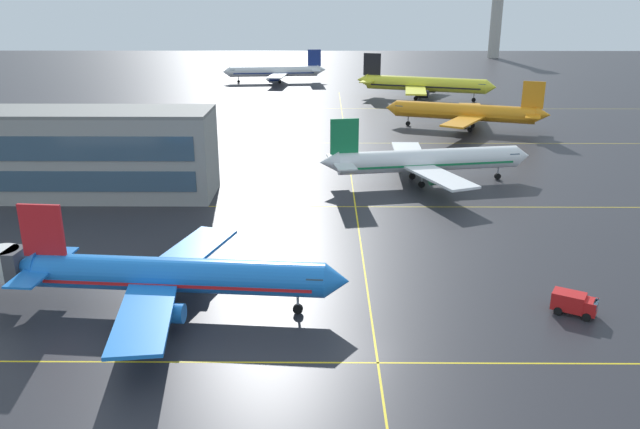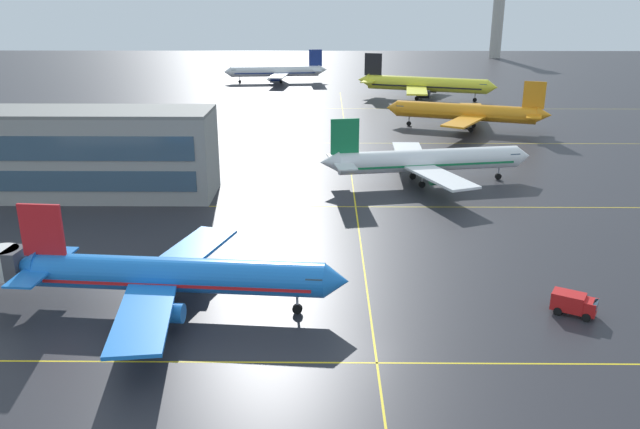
{
  "view_description": "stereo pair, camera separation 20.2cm",
  "coord_description": "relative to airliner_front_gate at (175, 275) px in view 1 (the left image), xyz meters",
  "views": [
    {
      "loc": [
        -4.54,
        -48.7,
        29.49
      ],
      "look_at": [
        -5.06,
        26.47,
        3.29
      ],
      "focal_mm": 35.93,
      "sensor_mm": 36.0,
      "label": 1
    },
    {
      "loc": [
        -4.34,
        -48.7,
        29.49
      ],
      "look_at": [
        -5.06,
        26.47,
        3.29
      ],
      "focal_mm": 35.93,
      "sensor_mm": 36.0,
      "label": 2
    }
  ],
  "objects": [
    {
      "name": "airliner_third_row",
      "position": [
        46.31,
        87.14,
        0.33
      ],
      "size": [
        35.69,
        30.53,
        11.4
      ],
      "color": "orange",
      "rests_on": "ground"
    },
    {
      "name": "ground_plane",
      "position": [
        18.99,
        -7.69,
        -3.56
      ],
      "size": [
        600.0,
        600.0,
        0.0
      ],
      "primitive_type": "plane",
      "color": "#28282D"
    },
    {
      "name": "service_truck_red_van",
      "position": [
        38.6,
        -0.87,
        -2.38
      ],
      "size": [
        4.48,
        3.65,
        2.1
      ],
      "color": "red",
      "rests_on": "ground"
    },
    {
      "name": "control_tower",
      "position": [
        94.22,
        254.44,
        18.27
      ],
      "size": [
        8.82,
        8.82,
        37.59
      ],
      "color": "#ADA89E",
      "rests_on": "ground"
    },
    {
      "name": "airliner_second_row",
      "position": [
        30.87,
        44.05,
        0.2
      ],
      "size": [
        35.32,
        30.08,
        11.01
      ],
      "color": "white",
      "rests_on": "ground"
    },
    {
      "name": "airliner_far_left_stand",
      "position": [
        43.05,
        130.29,
        0.74
      ],
      "size": [
        39.5,
        33.79,
        12.61
      ],
      "color": "yellow",
      "rests_on": "ground"
    },
    {
      "name": "airliner_far_right_stand",
      "position": [
        -2.42,
        166.26,
        0.19
      ],
      "size": [
        35.34,
        30.3,
        10.98
      ],
      "color": "white",
      "rests_on": "ground"
    },
    {
      "name": "taxiway_markings",
      "position": [
        18.99,
        52.4,
        -3.56
      ],
      "size": [
        160.12,
        182.13,
        0.01
      ],
      "color": "yellow",
      "rests_on": "ground"
    },
    {
      "name": "airliner_front_gate",
      "position": [
        0.0,
        0.0,
        0.0
      ],
      "size": [
        33.55,
        28.85,
        10.43
      ],
      "color": "blue",
      "rests_on": "ground"
    }
  ]
}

